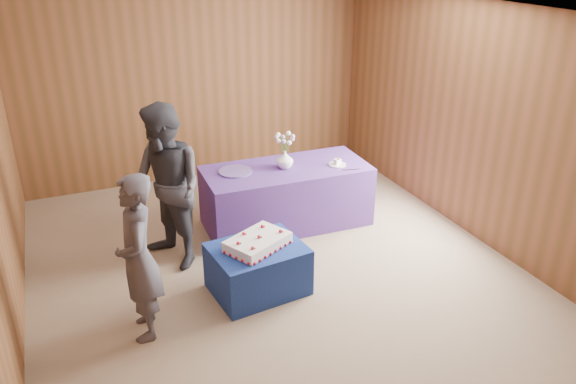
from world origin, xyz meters
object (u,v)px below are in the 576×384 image
serving_table (286,196)px  sheet_cake (258,242)px  cake_table (258,269)px  guest_left (138,258)px  guest_right (167,188)px  vase (285,159)px

serving_table → sheet_cake: size_ratio=2.67×
cake_table → guest_left: size_ratio=0.58×
guest_left → serving_table: bearing=131.7°
guest_left → guest_right: (0.49, 1.09, 0.12)m
vase → guest_right: bearing=-165.8°
sheet_cake → guest_left: bearing=163.5°
cake_table → guest_right: guest_right is taller
cake_table → sheet_cake: (0.01, 0.01, 0.31)m
cake_table → sheet_cake: bearing=30.7°
cake_table → vase: 1.62m
serving_table → guest_right: guest_right is taller
guest_right → serving_table: bearing=81.5°
sheet_cake → guest_right: (-0.68, 0.87, 0.34)m
sheet_cake → guest_right: bearing=101.0°
sheet_cake → cake_table: bearing=-170.2°
sheet_cake → guest_right: 1.16m
guest_right → cake_table: bearing=15.5°
serving_table → vase: (-0.02, 0.01, 0.48)m
sheet_cake → guest_left: 1.21m
sheet_cake → guest_right: size_ratio=0.42×
cake_table → guest_left: bearing=-175.8°
sheet_cake → vase: size_ratio=3.51×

